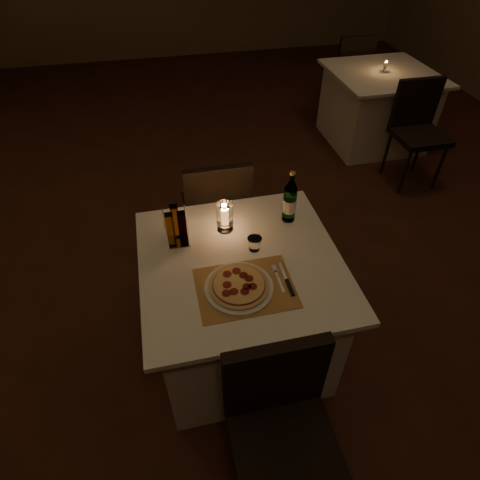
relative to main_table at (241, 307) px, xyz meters
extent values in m
cube|color=#472217|center=(-0.17, 0.50, -0.38)|extent=(8.00, 10.00, 0.02)
cube|color=white|center=(0.00, 0.00, -0.02)|extent=(0.88, 0.88, 0.71)
cube|color=white|center=(0.00, 0.00, 0.35)|extent=(1.00, 1.00, 0.03)
cube|color=black|center=(0.00, -0.80, 0.09)|extent=(0.42, 0.42, 0.05)
cube|color=black|center=(0.00, -0.61, 0.32)|extent=(0.42, 0.05, 0.42)
cylinder|color=black|center=(-0.17, -0.63, -0.15)|extent=(0.03, 0.03, 0.44)
cylinder|color=black|center=(0.17, -0.63, -0.15)|extent=(0.03, 0.03, 0.44)
cube|color=black|center=(0.00, 0.80, 0.09)|extent=(0.42, 0.42, 0.05)
cube|color=black|center=(0.00, 0.62, 0.32)|extent=(0.42, 0.05, 0.42)
cylinder|color=black|center=(0.17, 0.97, -0.15)|extent=(0.03, 0.03, 0.44)
cylinder|color=black|center=(-0.17, 0.97, -0.15)|extent=(0.03, 0.03, 0.44)
cylinder|color=black|center=(0.17, 0.63, -0.15)|extent=(0.03, 0.03, 0.44)
cylinder|color=black|center=(-0.17, 0.63, -0.15)|extent=(0.03, 0.03, 0.44)
cube|color=#C38844|center=(-0.02, -0.18, 0.37)|extent=(0.45, 0.34, 0.00)
cylinder|color=white|center=(-0.05, -0.18, 0.38)|extent=(0.32, 0.32, 0.01)
cylinder|color=#D8B77F|center=(-0.05, -0.18, 0.39)|extent=(0.28, 0.28, 0.01)
cylinder|color=maroon|center=(-0.05, -0.18, 0.40)|extent=(0.24, 0.24, 0.00)
cylinder|color=#EACC7F|center=(-0.05, -0.18, 0.40)|extent=(0.24, 0.24, 0.00)
cylinder|color=maroon|center=(0.00, -0.16, 0.40)|extent=(0.04, 0.04, 0.00)
cylinder|color=maroon|center=(-0.02, -0.13, 0.40)|extent=(0.04, 0.04, 0.00)
cylinder|color=maroon|center=(-0.04, -0.10, 0.40)|extent=(0.04, 0.04, 0.00)
cylinder|color=maroon|center=(-0.09, -0.11, 0.40)|extent=(0.04, 0.04, 0.00)
cylinder|color=maroon|center=(-0.10, -0.18, 0.40)|extent=(0.04, 0.04, 0.00)
cylinder|color=maroon|center=(-0.12, -0.22, 0.40)|extent=(0.04, 0.04, 0.00)
cylinder|color=maroon|center=(-0.08, -0.22, 0.40)|extent=(0.04, 0.04, 0.00)
cylinder|color=maroon|center=(-0.03, -0.23, 0.40)|extent=(0.04, 0.04, 0.00)
cylinder|color=maroon|center=(-0.02, -0.21, 0.40)|extent=(0.04, 0.04, 0.00)
cylinder|color=maroon|center=(0.01, -0.21, 0.40)|extent=(0.04, 0.04, 0.00)
cube|color=silver|center=(0.15, -0.18, 0.37)|extent=(0.01, 0.14, 0.00)
cube|color=silver|center=(0.15, -0.09, 0.37)|extent=(0.02, 0.05, 0.00)
cube|color=black|center=(0.18, -0.23, 0.38)|extent=(0.02, 0.10, 0.01)
cube|color=silver|center=(0.18, -0.12, 0.37)|extent=(0.01, 0.12, 0.00)
cylinder|color=#539A5B|center=(0.33, 0.26, 0.47)|extent=(0.07, 0.07, 0.21)
cylinder|color=#539A5B|center=(0.33, 0.26, 0.64)|extent=(0.03, 0.03, 0.04)
cylinder|color=gold|center=(0.33, 0.26, 0.66)|extent=(0.03, 0.03, 0.01)
cylinder|color=silver|center=(0.33, 0.26, 0.46)|extent=(0.07, 0.07, 0.08)
cylinder|color=white|center=(-0.03, 0.25, 0.37)|extent=(0.09, 0.09, 0.01)
cylinder|color=white|center=(-0.03, 0.25, 0.39)|extent=(0.02, 0.02, 0.03)
cylinder|color=white|center=(-0.03, 0.25, 0.47)|extent=(0.09, 0.09, 0.13)
cylinder|color=white|center=(-0.03, 0.25, 0.46)|extent=(0.02, 0.02, 0.09)
ellipsoid|color=orange|center=(-0.03, 0.25, 0.52)|extent=(0.02, 0.02, 0.02)
cube|color=white|center=(-0.29, 0.21, 0.37)|extent=(0.12, 0.12, 0.01)
cylinder|color=white|center=(-0.34, 0.16, 0.46)|extent=(0.01, 0.01, 0.18)
cylinder|color=white|center=(-0.23, 0.16, 0.46)|extent=(0.01, 0.01, 0.18)
cylinder|color=white|center=(-0.34, 0.27, 0.46)|extent=(0.01, 0.01, 0.18)
cylinder|color=white|center=(-0.23, 0.27, 0.46)|extent=(0.01, 0.01, 0.18)
cube|color=#BF8C33|center=(-0.32, 0.18, 0.47)|extent=(0.04, 0.04, 0.20)
cube|color=#3F1E14|center=(-0.26, 0.18, 0.47)|extent=(0.04, 0.04, 0.20)
cube|color=#BF8C33|center=(-0.29, 0.24, 0.47)|extent=(0.04, 0.04, 0.20)
cube|color=white|center=(1.94, 2.23, -0.02)|extent=(0.88, 0.88, 0.71)
cube|color=white|center=(1.94, 2.23, 0.35)|extent=(1.00, 1.00, 0.03)
cube|color=black|center=(1.94, 1.43, 0.09)|extent=(0.42, 0.42, 0.05)
cube|color=black|center=(1.94, 1.61, 0.32)|extent=(0.42, 0.05, 0.42)
cylinder|color=black|center=(1.77, 1.26, -0.15)|extent=(0.03, 0.03, 0.44)
cylinder|color=black|center=(2.11, 1.26, -0.15)|extent=(0.03, 0.03, 0.44)
cylinder|color=black|center=(1.77, 1.60, -0.15)|extent=(0.03, 0.03, 0.44)
cylinder|color=black|center=(2.11, 1.60, -0.15)|extent=(0.03, 0.03, 0.44)
cube|color=black|center=(1.94, 3.03, 0.09)|extent=(0.42, 0.42, 0.05)
cube|color=black|center=(1.94, 2.84, 0.32)|extent=(0.42, 0.05, 0.42)
cylinder|color=black|center=(2.11, 3.20, -0.15)|extent=(0.03, 0.03, 0.44)
cylinder|color=black|center=(1.77, 3.20, -0.15)|extent=(0.03, 0.03, 0.44)
cylinder|color=black|center=(2.11, 2.86, -0.15)|extent=(0.03, 0.03, 0.44)
cylinder|color=black|center=(1.77, 2.86, -0.15)|extent=(0.03, 0.03, 0.44)
cylinder|color=white|center=(1.94, 2.23, 0.41)|extent=(0.03, 0.03, 0.09)
ellipsoid|color=orange|center=(1.94, 2.23, 0.46)|extent=(0.01, 0.01, 0.02)
camera|label=1|loc=(-0.31, -1.37, 1.78)|focal=30.00mm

